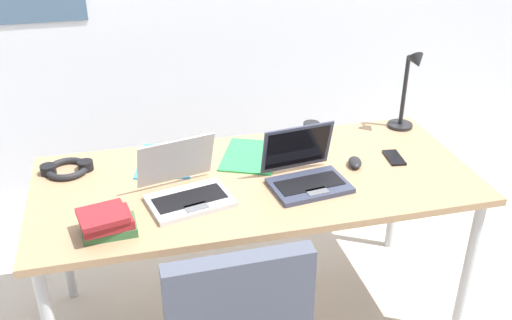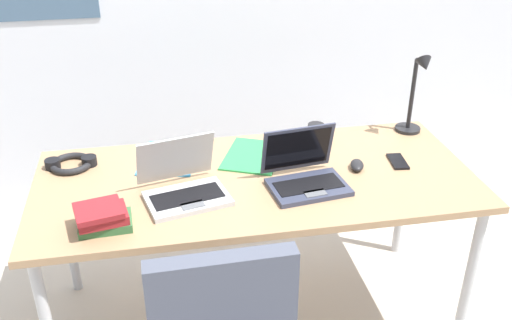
# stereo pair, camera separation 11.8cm
# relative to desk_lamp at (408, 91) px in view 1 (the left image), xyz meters

# --- Properties ---
(ground_plane) EXTENTS (12.00, 12.00, 0.00)m
(ground_plane) POSITION_rel_desk_lamp_xyz_m (-0.80, -0.28, -0.94)
(ground_plane) COLOR #B7AD9E
(desk) EXTENTS (1.80, 0.80, 0.74)m
(desk) POSITION_rel_desk_lamp_xyz_m (-0.80, -0.28, -0.25)
(desk) COLOR #9E7A56
(desk) RESTS_ON ground_plane
(desk_lamp) EXTENTS (0.12, 0.18, 0.40)m
(desk_lamp) POSITION_rel_desk_lamp_xyz_m (0.00, 0.00, 0.00)
(desk_lamp) COLOR black
(desk_lamp) RESTS_ON desk
(laptop_front_right) EXTENTS (0.33, 0.29, 0.22)m
(laptop_front_right) POSITION_rel_desk_lamp_xyz_m (-0.62, -0.37, -0.15)
(laptop_front_right) COLOR #33384C
(laptop_front_right) RESTS_ON desk
(laptop_front_left) EXTENTS (0.36, 0.34, 0.22)m
(laptop_front_left) POSITION_rel_desk_lamp_xyz_m (-1.10, -0.37, -0.15)
(laptop_front_left) COLOR #B7BABC
(laptop_front_left) RESTS_ON desk
(computer_mouse) EXTENTS (0.08, 0.11, 0.03)m
(computer_mouse) POSITION_rel_desk_lamp_xyz_m (-0.37, -0.28, -0.18)
(computer_mouse) COLOR black
(computer_mouse) RESTS_ON desk
(cell_phone) EXTENTS (0.08, 0.14, 0.01)m
(cell_phone) POSITION_rel_desk_lamp_xyz_m (-0.18, -0.26, -0.19)
(cell_phone) COLOR black
(cell_phone) RESTS_ON desk
(headphones) EXTENTS (0.21, 0.18, 0.04)m
(headphones) POSITION_rel_desk_lamp_xyz_m (-1.55, -0.04, -0.18)
(headphones) COLOR black
(headphones) RESTS_ON desk
(book_stack) EXTENTS (0.21, 0.17, 0.09)m
(book_stack) POSITION_rel_desk_lamp_xyz_m (-1.40, -0.53, -0.15)
(book_stack) COLOR #336638
(book_stack) RESTS_ON desk
(paper_folder_back_left) EXTENTS (0.33, 0.38, 0.01)m
(paper_folder_back_left) POSITION_rel_desk_lamp_xyz_m (-0.78, -0.09, -0.19)
(paper_folder_back_left) COLOR green
(paper_folder_back_left) RESTS_ON desk
(paper_folder_back_right) EXTENTS (0.29, 0.35, 0.01)m
(paper_folder_back_right) POSITION_rel_desk_lamp_xyz_m (-1.14, -0.05, -0.19)
(paper_folder_back_right) COLOR #338CC6
(paper_folder_back_right) RESTS_ON desk
(coffee_mug) EXTENTS (0.11, 0.08, 0.09)m
(coffee_mug) POSITION_rel_desk_lamp_xyz_m (-0.47, -0.00, -0.15)
(coffee_mug) COLOR black
(coffee_mug) RESTS_ON desk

